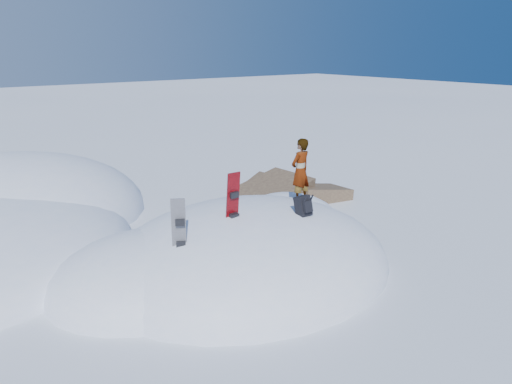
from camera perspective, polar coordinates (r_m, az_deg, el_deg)
ground at (r=11.76m, az=-0.91°, el=-8.65°), size 120.00×120.00×0.00m
snow_mound at (r=11.85m, az=-2.28°, el=-8.47°), size 8.00×6.00×3.00m
rock_outcrop at (r=16.11m, az=3.39°, el=-1.58°), size 4.68×4.41×1.68m
snowboard_red at (r=10.65m, az=-2.67°, el=-1.81°), size 0.30×0.23×1.61m
snowboard_dark at (r=9.94m, az=-8.74°, el=-4.93°), size 0.30×0.27×1.52m
backpack at (r=11.07m, az=5.47°, el=-1.60°), size 0.34×0.40×0.54m
gear_pile at (r=9.76m, az=-8.64°, el=-13.59°), size 1.00×0.88×0.26m
person at (r=12.29m, az=5.10°, el=2.41°), size 0.64×0.47×1.62m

